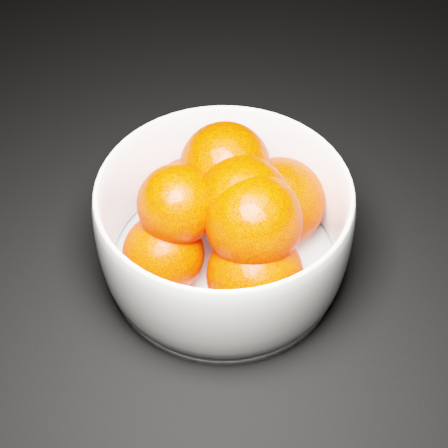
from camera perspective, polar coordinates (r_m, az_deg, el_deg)
The scene contains 3 objects.
ground at distance 0.80m, azimuth 5.86°, elevation 10.25°, with size 3.00×3.00×0.00m, color black.
bowl at distance 0.57m, azimuth 0.00°, elevation -0.38°, with size 0.23×0.23×0.11m.
orange_pile at distance 0.56m, azimuth 0.67°, elevation 0.86°, with size 0.18×0.19×0.13m.
Camera 1 is at (0.28, -0.57, 0.49)m, focal length 50.00 mm.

